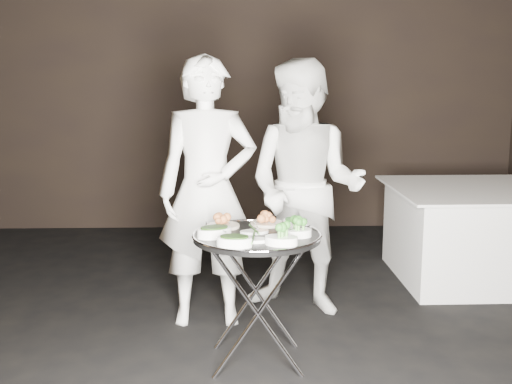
{
  "coord_description": "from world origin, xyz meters",
  "views": [
    {
      "loc": [
        0.11,
        -3.16,
        1.6
      ],
      "look_at": [
        0.22,
        0.38,
        0.95
      ],
      "focal_mm": 45.0,
      "sensor_mm": 36.0,
      "label": 1
    }
  ],
  "objects_px": {
    "tray_stand": "(257,293)",
    "dining_table": "(473,233)",
    "serving_tray": "(257,236)",
    "waiter_left": "(207,192)",
    "waiter_right": "(305,188)"
  },
  "relations": [
    {
      "from": "tray_stand",
      "to": "waiter_right",
      "type": "bearing_deg",
      "value": 66.45
    },
    {
      "from": "tray_stand",
      "to": "serving_tray",
      "type": "height_order",
      "value": "serving_tray"
    },
    {
      "from": "tray_stand",
      "to": "waiter_right",
      "type": "distance_m",
      "value": 0.98
    },
    {
      "from": "serving_tray",
      "to": "waiter_right",
      "type": "bearing_deg",
      "value": 66.45
    },
    {
      "from": "tray_stand",
      "to": "serving_tray",
      "type": "relative_size",
      "value": 1.02
    },
    {
      "from": "serving_tray",
      "to": "waiter_left",
      "type": "xyz_separation_m",
      "value": [
        -0.3,
        0.64,
        0.13
      ]
    },
    {
      "from": "serving_tray",
      "to": "dining_table",
      "type": "bearing_deg",
      "value": 39.64
    },
    {
      "from": "tray_stand",
      "to": "serving_tray",
      "type": "distance_m",
      "value": 0.33
    },
    {
      "from": "serving_tray",
      "to": "waiter_left",
      "type": "bearing_deg",
      "value": 114.8
    },
    {
      "from": "tray_stand",
      "to": "dining_table",
      "type": "distance_m",
      "value": 2.27
    },
    {
      "from": "waiter_right",
      "to": "dining_table",
      "type": "bearing_deg",
      "value": 48.24
    },
    {
      "from": "waiter_left",
      "to": "waiter_right",
      "type": "bearing_deg",
      "value": 12.8
    },
    {
      "from": "serving_tray",
      "to": "dining_table",
      "type": "relative_size",
      "value": 0.55
    },
    {
      "from": "waiter_left",
      "to": "dining_table",
      "type": "relative_size",
      "value": 1.34
    },
    {
      "from": "waiter_left",
      "to": "waiter_right",
      "type": "height_order",
      "value": "waiter_left"
    }
  ]
}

